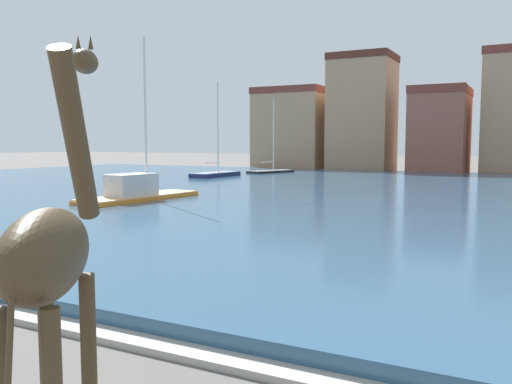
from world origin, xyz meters
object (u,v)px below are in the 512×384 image
object	(u,v)px
sailboat_black	(274,173)
sailboat_navy	(219,176)
giraffe_statue	(51,261)
sailboat_orange	(145,196)

from	to	relation	value
sailboat_black	sailboat_navy	bearing A→B (deg)	-103.07
sailboat_navy	sailboat_black	distance (m)	7.91
giraffe_statue	sailboat_orange	size ratio (longest dim) A/B	0.51
sailboat_navy	sailboat_black	size ratio (longest dim) A/B	1.12
sailboat_navy	sailboat_black	xyz separation A→B (m)	(1.79, 7.71, -0.06)
sailboat_navy	giraffe_statue	bearing A→B (deg)	-60.62
giraffe_statue	sailboat_orange	world-z (taller)	sailboat_orange
sailboat_black	giraffe_statue	bearing A→B (deg)	-66.90
giraffe_statue	sailboat_black	size ratio (longest dim) A/B	0.59
sailboat_black	sailboat_orange	xyz separation A→B (m)	(4.83, -26.08, 0.21)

